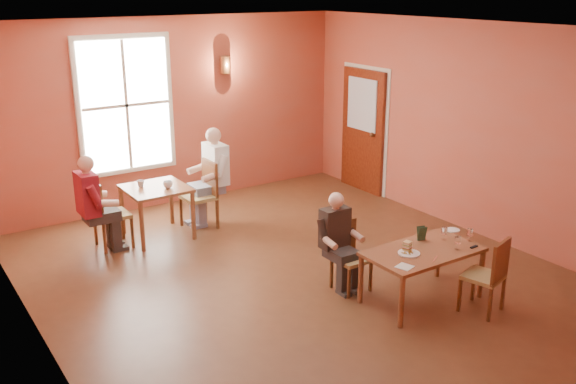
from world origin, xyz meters
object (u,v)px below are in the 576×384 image
second_table (157,212)px  main_table (421,275)px  chair_diner_main (351,257)px  diner_white (200,182)px  chair_diner_maroon (112,213)px  chair_empty (483,275)px  chair_diner_white (198,195)px  diner_maroon (109,202)px  diner_main (353,246)px

second_table → main_table: bearing=-63.5°
main_table → chair_diner_main: (-0.50, 0.65, 0.10)m
main_table → diner_white: 3.67m
chair_diner_maroon → chair_empty: bearing=34.3°
chair_empty → second_table: bearing=101.4°
chair_diner_main → chair_diner_white: 2.90m
chair_diner_main → diner_maroon: diner_maroon is taller
chair_diner_main → chair_diner_maroon: size_ratio=0.85×
diner_maroon → chair_diner_maroon: bearing=90.0°
second_table → chair_diner_maroon: chair_diner_maroon is taller
diner_maroon → chair_diner_white: bearing=90.0°
diner_white → chair_diner_maroon: size_ratio=1.46×
diner_main → diner_white: diner_white is taller
chair_diner_maroon → diner_maroon: diner_maroon is taller
main_table → diner_maroon: bearing=124.7°
second_table → diner_maroon: size_ratio=0.64×
diner_white → diner_maroon: diner_white is taller
diner_maroon → chair_diner_main: bearing=34.1°
diner_white → main_table: bearing=-163.1°
chair_diner_maroon → main_table: bearing=34.4°
chair_diner_main → diner_maroon: size_ratio=0.62×
chair_diner_main → diner_white: 2.91m
diner_main → chair_diner_white: size_ratio=1.13×
chair_diner_main → chair_diner_maroon: chair_diner_maroon is taller
second_table → chair_diner_maroon: (-0.65, 0.00, 0.11)m
chair_diner_main → chair_empty: 1.49m
chair_empty → second_table: chair_empty is taller
chair_diner_main → chair_empty: chair_empty is taller
diner_white → second_table: bearing=90.0°
chair_empty → diner_white: diner_white is taller
chair_empty → chair_diner_main: bearing=109.8°
main_table → diner_white: diner_white is taller
chair_diner_main → diner_white: (-0.56, 2.84, 0.29)m
chair_diner_main → chair_empty: (0.87, -1.21, 0.03)m
chair_empty → chair_diner_white: bearing=93.7°
chair_diner_maroon → second_table: bearing=90.0°
diner_white → diner_maroon: size_ratio=1.07×
chair_empty → chair_diner_maroon: bearing=108.2°
chair_diner_main → second_table: chair_diner_main is taller
diner_main → chair_diner_maroon: bearing=-56.6°
main_table → chair_empty: size_ratio=1.51×
chair_empty → chair_diner_white: size_ratio=0.87×
diner_maroon → diner_main: bearing=33.8°
chair_diner_main → diner_main: (0.00, -0.03, 0.15)m
chair_diner_white → diner_white: diner_white is taller
chair_empty → diner_maroon: size_ratio=0.66×
diner_white → chair_diner_maroon: bearing=90.0°
main_table → diner_maroon: size_ratio=1.00×
diner_main → diner_maroon: diner_maroon is taller
main_table → chair_diner_maroon: chair_diner_maroon is taller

